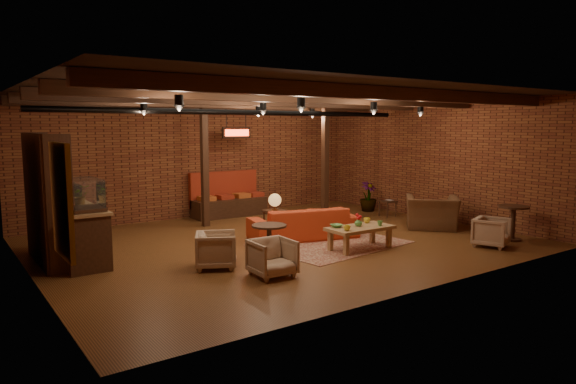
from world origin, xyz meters
TOP-DOWN VIEW (x-y plane):
  - floor at (0.00, 0.00)m, footprint 10.00×10.00m
  - ceiling at (0.00, 0.00)m, footprint 10.00×8.00m
  - wall_back at (0.00, 4.00)m, footprint 10.00×0.02m
  - wall_front at (0.00, -4.00)m, footprint 10.00×0.02m
  - wall_left at (-5.00, 0.00)m, footprint 0.02×8.00m
  - wall_right at (5.00, 0.00)m, footprint 0.02×8.00m
  - ceiling_beams at (0.00, 0.00)m, footprint 9.80×6.40m
  - ceiling_pipe at (0.00, 1.60)m, footprint 9.60×0.12m
  - post_left at (-0.60, 2.60)m, footprint 0.16×0.16m
  - post_right at (2.80, 2.00)m, footprint 0.16×0.16m
  - service_counter at (-4.10, 1.00)m, footprint 0.80×2.50m
  - plant_counter at (-4.00, 1.20)m, footprint 0.35×0.39m
  - shelving_hutch at (-4.50, 1.10)m, footprint 0.52×2.00m
  - chalkboard_menu at (-4.93, -2.30)m, footprint 0.08×0.96m
  - banquette at (0.60, 3.55)m, footprint 2.10×0.70m
  - service_sign at (0.60, 3.10)m, footprint 0.86×0.06m
  - ceiling_spotlights at (0.00, 0.00)m, footprint 6.40×4.40m
  - rug at (0.73, -0.75)m, footprint 3.26×2.65m
  - sofa at (0.56, 0.01)m, footprint 2.58×1.50m
  - coffee_table at (0.88, -1.49)m, footprint 1.41×0.71m
  - side_table_lamp at (0.31, 0.80)m, footprint 0.47×0.47m
  - round_table_left at (-1.11, -1.14)m, footprint 0.66×0.66m
  - armchair_a at (-2.17, -1.04)m, footprint 0.90×0.92m
  - armchair_b at (-1.62, -2.04)m, footprint 0.71×0.67m
  - armchair_right at (3.86, -0.90)m, footprint 1.43×1.45m
  - side_table_book at (4.21, 0.94)m, footprint 0.42×0.42m
  - round_table_right at (4.27, -2.81)m, footprint 0.66×0.66m
  - armchair_far at (3.34, -2.89)m, footprint 0.83×0.81m
  - plant_tall at (4.40, 1.91)m, footprint 1.58×1.58m

SIDE VIEW (x-z plane):
  - floor at x=0.00m, z-range 0.00..0.00m
  - rug at x=0.73m, z-range 0.00..0.01m
  - armchair_far at x=3.34m, z-range 0.00..0.68m
  - armchair_b at x=-1.62m, z-range 0.00..0.70m
  - sofa at x=0.56m, z-range 0.00..0.71m
  - armchair_a at x=-2.17m, z-range 0.00..0.72m
  - side_table_book at x=4.21m, z-range 0.18..0.65m
  - coffee_table at x=0.88m, z-range 0.06..0.79m
  - round_table_left at x=-1.11m, z-range 0.12..0.81m
  - banquette at x=0.60m, z-range 0.00..1.00m
  - round_table_right at x=4.27m, z-range 0.13..0.91m
  - armchair_right at x=3.86m, z-range 0.00..1.08m
  - side_table_lamp at x=0.31m, z-range 0.25..1.21m
  - service_counter at x=-4.10m, z-range 0.00..1.60m
  - shelving_hutch at x=-4.50m, z-range 0.00..2.40m
  - plant_counter at x=-4.00m, z-range 1.07..1.37m
  - plant_tall at x=4.40m, z-range 0.00..2.65m
  - wall_back at x=0.00m, z-range 0.00..3.20m
  - wall_front at x=0.00m, z-range 0.00..3.20m
  - wall_left at x=-5.00m, z-range 0.00..3.20m
  - wall_right at x=5.00m, z-range 0.00..3.20m
  - post_left at x=-0.60m, z-range 0.00..3.20m
  - post_right at x=2.80m, z-range 0.00..3.20m
  - chalkboard_menu at x=-4.93m, z-range 0.87..2.33m
  - service_sign at x=0.60m, z-range 2.20..2.50m
  - ceiling_pipe at x=0.00m, z-range 2.79..2.91m
  - ceiling_spotlights at x=0.00m, z-range 2.72..3.00m
  - ceiling_beams at x=0.00m, z-range 2.97..3.19m
  - ceiling at x=0.00m, z-range 3.19..3.21m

